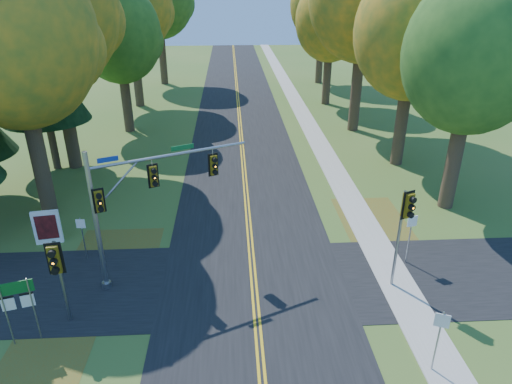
{
  "coord_description": "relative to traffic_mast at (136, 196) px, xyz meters",
  "views": [
    {
      "loc": [
        -0.83,
        -14.31,
        12.0
      ],
      "look_at": [
        0.24,
        4.43,
        3.2
      ],
      "focal_mm": 32.0,
      "sensor_mm": 36.0,
      "label": 1
    }
  ],
  "objects": [
    {
      "name": "ground",
      "position": [
        4.76,
        -2.65,
        -3.97
      ],
      "size": [
        160.0,
        160.0,
        0.0
      ],
      "primitive_type": "plane",
      "color": "#375D20",
      "rests_on": "ground"
    },
    {
      "name": "road_main",
      "position": [
        4.76,
        -2.65,
        -3.96
      ],
      "size": [
        8.0,
        160.0,
        0.02
      ],
      "primitive_type": "cube",
      "color": "black",
      "rests_on": "ground"
    },
    {
      "name": "road_cross",
      "position": [
        4.76,
        -0.65,
        -3.96
      ],
      "size": [
        60.0,
        6.0,
        0.02
      ],
      "primitive_type": "cube",
      "color": "black",
      "rests_on": "ground"
    },
    {
      "name": "centerline_left",
      "position": [
        4.66,
        -2.65,
        -3.95
      ],
      "size": [
        0.1,
        160.0,
        0.01
      ],
      "primitive_type": "cube",
      "color": "gold",
      "rests_on": "road_main"
    },
    {
      "name": "centerline_right",
      "position": [
        4.86,
        -2.65,
        -3.95
      ],
      "size": [
        0.1,
        160.0,
        0.01
      ],
      "primitive_type": "cube",
      "color": "gold",
      "rests_on": "road_main"
    },
    {
      "name": "sidewalk_east",
      "position": [
        10.96,
        -2.65,
        -3.94
      ],
      "size": [
        1.6,
        160.0,
        0.06
      ],
      "primitive_type": "cube",
      "color": "#9E998E",
      "rests_on": "ground"
    },
    {
      "name": "leaf_patch_w_near",
      "position": [
        -1.74,
        1.35,
        -3.96
      ],
      "size": [
        4.0,
        6.0,
        0.0
      ],
      "primitive_type": "cube",
      "color": "brown",
      "rests_on": "ground"
    },
    {
      "name": "leaf_patch_e",
      "position": [
        11.56,
        3.35,
        -3.96
      ],
      "size": [
        3.5,
        8.0,
        0.0
      ],
      "primitive_type": "cube",
      "color": "brown",
      "rests_on": "ground"
    },
    {
      "name": "leaf_patch_w_far",
      "position": [
        -2.74,
        -5.65,
        -3.96
      ],
      "size": [
        3.0,
        5.0,
        0.0
      ],
      "primitive_type": "cube",
      "color": "brown",
      "rests_on": "ground"
    },
    {
      "name": "tree_w_a",
      "position": [
        -6.37,
        6.73,
        5.52
      ],
      "size": [
        8.0,
        8.0,
        14.15
      ],
      "color": "#38281C",
      "rests_on": "ground"
    },
    {
      "name": "tree_e_a",
      "position": [
        16.32,
        6.12,
        4.56
      ],
      "size": [
        7.2,
        7.2,
        12.73
      ],
      "color": "#38281C",
      "rests_on": "ground"
    },
    {
      "name": "tree_w_b",
      "position": [
        -6.96,
        13.63,
        6.4
      ],
      "size": [
        8.6,
        8.6,
        15.38
      ],
      "color": "#38281C",
      "rests_on": "ground"
    },
    {
      "name": "tree_e_b",
      "position": [
        15.73,
        12.92,
        4.93
      ],
      "size": [
        7.6,
        7.6,
        13.33
      ],
      "color": "#38281C",
      "rests_on": "ground"
    },
    {
      "name": "tree_w_c",
      "position": [
        -4.78,
        21.82,
        3.97
      ],
      "size": [
        6.8,
        6.8,
        11.91
      ],
      "color": "#38281C",
      "rests_on": "ground"
    },
    {
      "name": "tree_w_d",
      "position": [
        -5.37,
        30.53,
        5.81
      ],
      "size": [
        8.2,
        8.2,
        14.56
      ],
      "color": "#38281C",
      "rests_on": "ground"
    },
    {
      "name": "tree_e_d",
      "position": [
        14.02,
        30.22,
        4.27
      ],
      "size": [
        7.0,
        7.0,
        12.32
      ],
      "color": "#38281C",
      "rests_on": "ground"
    },
    {
      "name": "tree_e_e",
      "position": [
        15.23,
        40.93,
        5.22
      ],
      "size": [
        7.8,
        7.8,
        13.74
      ],
      "color": "#38281C",
      "rests_on": "ground"
    },
    {
      "name": "pine_c",
      "position": [
        -8.24,
        13.35,
        5.72
      ],
      "size": [
        5.6,
        5.6,
        20.56
      ],
      "color": "#38281C",
      "rests_on": "ground"
    },
    {
      "name": "traffic_mast",
      "position": [
        0.0,
        0.0,
        0.0
      ],
      "size": [
        6.25,
        3.1,
        6.17
      ],
      "rotation": [
        0.0,
        0.0,
        0.42
      ],
      "color": "gray",
      "rests_on": "ground"
    },
    {
      "name": "east_signal_pole",
      "position": [
        10.76,
        -1.37,
        -0.51
      ],
      "size": [
        0.5,
        0.61,
        4.57
      ],
      "rotation": [
        0.0,
        0.0,
        0.38
      ],
      "color": "gray",
      "rests_on": "ground"
    },
    {
      "name": "ped_signal_pole",
      "position": [
        -2.45,
        -2.88,
        -1.28
      ],
      "size": [
        0.57,
        0.66,
        3.62
      ],
      "rotation": [
        0.0,
        0.0,
        0.12
      ],
      "color": "gray",
      "rests_on": "ground"
    },
    {
      "name": "route_sign_cluster",
      "position": [
        -3.66,
        -3.73,
        -2.1
      ],
      "size": [
        1.2,
        0.39,
        2.66
      ],
      "rotation": [
        0.0,
        0.0,
        0.29
      ],
      "color": "gray",
      "rests_on": "ground"
    },
    {
      "name": "info_kiosk",
      "position": [
        -5.24,
        3.17,
        -3.08
      ],
      "size": [
        1.3,
        0.37,
        1.79
      ],
      "rotation": [
        0.0,
        0.0,
        0.15
      ],
      "color": "white",
      "rests_on": "ground"
    },
    {
      "name": "reg_sign_e_north",
      "position": [
        11.92,
        0.48,
        -2.24
      ],
      "size": [
        0.48,
        0.14,
        2.52
      ],
      "rotation": [
        0.0,
        0.0,
        0.23
      ],
      "color": "gray",
      "rests_on": "ground"
    },
    {
      "name": "reg_sign_e_south",
      "position": [
        10.49,
        -5.93,
        -2.27
      ],
      "size": [
        0.45,
        0.21,
        2.48
      ],
      "rotation": [
        0.0,
        0.0,
        -0.39
      ],
      "color": "gray",
      "rests_on": "ground"
    },
    {
      "name": "reg_sign_w",
      "position": [
        -3.02,
        1.64,
        -2.48
      ],
      "size": [
        0.42,
        0.08,
        2.18
      ],
      "rotation": [
        0.0,
        0.0,
        -0.08
      ],
      "color": "gray",
      "rests_on": "ground"
    }
  ]
}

